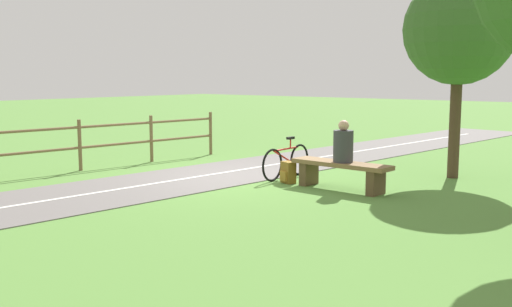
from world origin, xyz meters
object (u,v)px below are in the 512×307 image
person_seated (343,144)px  backpack (288,173)px  tree_far_left (459,31)px  bench (341,170)px  bicycle (286,161)px

person_seated → backpack: 1.34m
backpack → tree_far_left: bearing=-130.7°
bench → backpack: 1.15m
bicycle → backpack: bicycle is taller
bench → bicycle: size_ratio=1.20×
bench → backpack: bearing=6.6°
bicycle → tree_far_left: 4.32m
person_seated → tree_far_left: bearing=-110.7°
bench → tree_far_left: (-1.13, -2.56, 2.62)m
tree_far_left → bicycle: bearing=40.4°
tree_far_left → person_seated: bearing=66.9°
person_seated → bicycle: (1.53, -0.33, -0.49)m
bench → bicycle: bearing=-10.2°
bicycle → backpack: 0.56m
bench → person_seated: 0.48m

